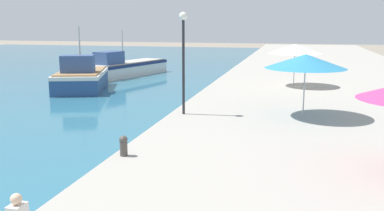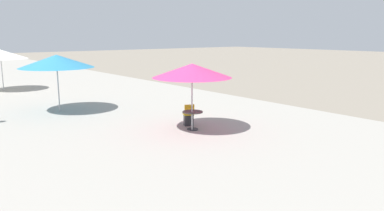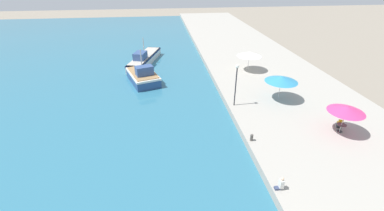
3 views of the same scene
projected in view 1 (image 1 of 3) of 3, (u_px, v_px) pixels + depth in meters
name	position (u px, v px, depth m)	size (l,w,h in m)	color
quay_promenade	(326.00, 77.00, 35.39)	(16.00, 90.00, 0.75)	#A39E93
fishing_boat_near	(81.00, 78.00, 30.62)	(4.97, 6.81, 4.53)	navy
fishing_boat_mid	(122.00, 68.00, 38.11)	(5.30, 10.86, 4.13)	silver
cafe_umbrella_white	(306.00, 61.00, 18.54)	(3.52, 3.52, 2.76)	#B7B7B7
cafe_umbrella_striped	(295.00, 49.00, 27.56)	(3.47, 3.47, 2.72)	#B7B7B7
mooring_bollard	(124.00, 145.00, 13.35)	(0.26, 0.26, 0.65)	#4C4742
lamppost	(183.00, 46.00, 18.91)	(0.36, 0.36, 4.56)	#232328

